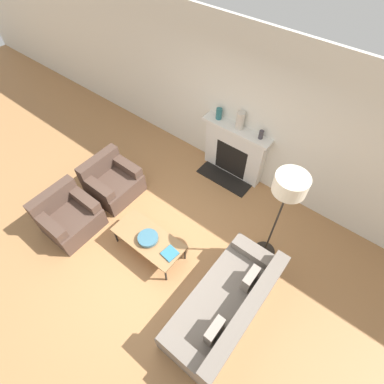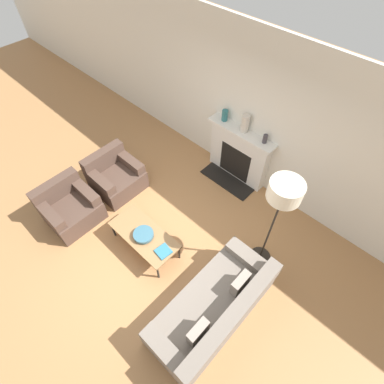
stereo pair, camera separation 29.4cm
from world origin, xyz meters
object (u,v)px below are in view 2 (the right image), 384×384
Objects in this scene: couch at (214,309)px; fireplace at (238,154)px; coffee_table at (144,235)px; floor_lamp at (283,198)px; bowl at (143,235)px; armchair_near at (70,208)px; armchair_far at (115,177)px; mantel_vase_center_right at (265,139)px; mantel_vase_center_left at (245,123)px; book at (163,251)px; mantel_vase_left at (225,115)px.

fireplace is at bearing -148.26° from couch.
floor_lamp is at bearing 37.11° from coffee_table.
armchair_near is at bearing -161.33° from bowl.
armchair_near and armchair_far have the same top height.
couch is at bearing -66.82° from mantel_vase_center_right.
coffee_table is at bearing -92.29° from mantel_vase_center_left.
book is 0.72× the size of mantel_vase_center_left.
coffee_table is at bearing -91.71° from fireplace.
armchair_near is 0.72× the size of coffee_table.
armchair_near is 1.00× the size of armchair_far.
book is at bearing -81.30° from mantel_vase_center_left.
mantel_vase_center_right is (0.88, 0.00, -0.03)m from mantel_vase_left.
mantel_vase_center_right is (0.53, 2.39, 0.86)m from coffee_table.
armchair_far is at bearing -128.55° from fireplace.
coffee_table is 5.69× the size of mantel_vase_left.
book is (0.39, -2.37, -0.15)m from fireplace.
floor_lamp is (1.47, -1.20, 1.08)m from fireplace.
mantel_vase_center_right is at bearing -45.98° from armchair_far.
armchair_near is 3.62× the size of book.
mantel_vase_center_left is (1.52, 1.89, 1.01)m from armchair_far.
armchair_far reaches higher than bowl.
coffee_table is at bearing -81.62° from mantel_vase_left.
fireplace is at bearing -38.55° from armchair_far.
bowl is (1.45, -0.52, 0.15)m from armchair_far.
floor_lamp is (1.54, 1.17, 1.27)m from coffee_table.
book is 0.13× the size of floor_lamp.
armchair_far is 0.46× the size of floor_lamp.
fireplace is 6.39× the size of mantel_vase_left.
armchair_near is 2.61× the size of mantel_vase_center_left.
armchair_far is at bearing -100.90° from couch.
mantel_vase_left is 1.32× the size of mantel_vase_center_right.
mantel_vase_center_left is at bearing 105.38° from book.
coffee_table is 5.04× the size of book.
mantel_vase_left reaches higher than couch.
fireplace is at bearing -1.95° from mantel_vase_left.
armchair_far is at bearing 171.96° from book.
mantel_vase_center_left is (-1.45, 1.22, -0.33)m from floor_lamp.
armchair_far is 1.51m from coffee_table.
armchair_near is at bearing -117.65° from mantel_vase_center_left.
coffee_table is 2.57m from mantel_vase_center_left.
floor_lamp reaches higher than mantel_vase_left.
mantel_vase_left reaches higher than bowl.
mantel_vase_left is (1.07, 2.90, 0.95)m from armchair_near.
bowl is (-0.05, -2.39, -0.12)m from fireplace.
couch is 1.57m from bowl.
mantel_vase_center_left is (-0.36, 2.38, 0.90)m from book.
couch is at bearing 2.35° from book.
armchair_far is at bearing -128.79° from mantel_vase_center_left.
fireplace is 2.40m from bowl.
bowl is 2.27m from floor_lamp.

